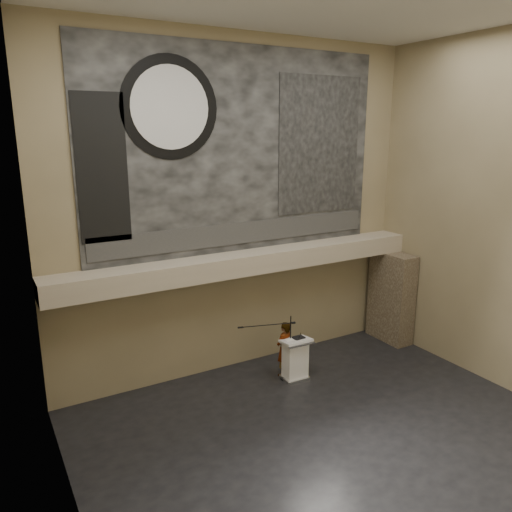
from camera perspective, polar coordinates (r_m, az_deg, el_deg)
floor at (r=11.17m, az=8.72°, el=-19.83°), size 10.00×10.00×0.00m
wall_back at (r=12.75m, az=-1.80°, el=5.35°), size 10.00×0.02×8.50m
wall_left at (r=7.45m, az=-21.62°, el=-2.26°), size 0.02×8.00×8.50m
wall_right at (r=13.19m, az=26.79°, el=4.11°), size 0.02×8.00×8.50m
soffit at (r=12.68m, az=-0.90°, el=-0.70°), size 10.00×0.80×0.50m
sprinkler_left at (r=12.05m, az=-7.45°, el=-3.02°), size 0.04×0.04×0.06m
sprinkler_right at (r=13.70m, az=6.17°, el=-0.85°), size 0.04×0.04×0.06m
banner at (r=12.58m, az=-1.78°, el=11.87°), size 8.00×0.05×5.00m
banner_text_strip at (r=12.80m, az=-1.63°, el=2.66°), size 7.76×0.02×0.55m
banner_clock_rim at (r=11.80m, az=-9.79°, el=16.37°), size 2.30×0.02×2.30m
banner_clock_face at (r=11.78m, az=-9.75°, el=16.37°), size 1.84×0.02×1.84m
banner_building_print at (r=13.84m, az=7.30°, el=12.41°), size 2.60×0.02×3.60m
banner_brick_print at (r=11.36m, az=-17.19°, el=9.46°), size 1.10×0.02×3.20m
stone_pier at (r=15.53m, az=15.19°, el=-4.53°), size 0.60×1.40×2.70m
lectern at (r=13.00m, az=4.50°, el=-11.67°), size 0.75×0.55×1.14m
binder at (r=12.82m, az=4.90°, el=-9.28°), size 0.28×0.22×0.04m
papers at (r=12.66m, az=3.98°, el=-9.66°), size 0.23×0.30×0.00m
speaker_person at (r=13.10m, az=3.24°, el=-10.55°), size 0.62×0.51×1.47m
mic_stand at (r=13.16m, az=3.67°, el=-12.71°), size 1.56×0.66×1.70m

